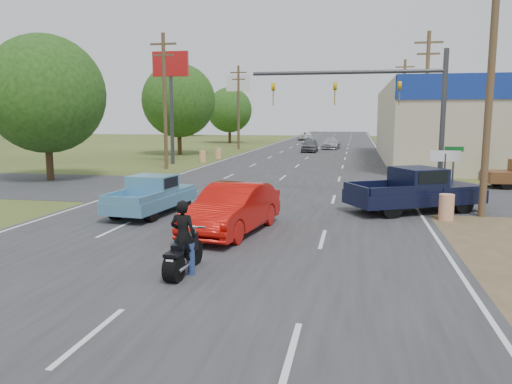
% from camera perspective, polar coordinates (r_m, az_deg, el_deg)
% --- Properties ---
extents(ground, '(200.00, 200.00, 0.00)m').
position_cam_1_polar(ground, '(9.73, -18.41, -15.45)').
color(ground, '#3B4A1D').
rests_on(ground, ground).
extents(main_road, '(15.00, 180.00, 0.02)m').
position_cam_1_polar(main_road, '(48.04, 5.82, 3.88)').
color(main_road, '#2D2D30').
rests_on(main_road, ground).
extents(cross_road, '(120.00, 10.00, 0.02)m').
position_cam_1_polar(cross_road, '(26.36, 1.21, 0.09)').
color(cross_road, '#2D2D30').
rests_on(cross_road, ground).
extents(utility_pole_1, '(2.00, 0.28, 10.00)m').
position_cam_1_polar(utility_pole_1, '(21.30, 25.24, 11.61)').
color(utility_pole_1, '#4C3823').
rests_on(utility_pole_1, ground).
extents(utility_pole_2, '(2.00, 0.28, 10.00)m').
position_cam_1_polar(utility_pole_2, '(39.01, 18.87, 10.20)').
color(utility_pole_2, '#4C3823').
rests_on(utility_pole_2, ground).
extents(utility_pole_3, '(2.00, 0.28, 10.00)m').
position_cam_1_polar(utility_pole_3, '(56.90, 16.50, 9.64)').
color(utility_pole_3, '#4C3823').
rests_on(utility_pole_3, ground).
extents(utility_pole_5, '(2.00, 0.28, 10.00)m').
position_cam_1_polar(utility_pole_5, '(38.36, -10.39, 10.55)').
color(utility_pole_5, '#4C3823').
rests_on(utility_pole_5, ground).
extents(utility_pole_6, '(2.00, 0.28, 10.00)m').
position_cam_1_polar(utility_pole_6, '(61.32, -2.00, 9.88)').
color(utility_pole_6, '#4C3823').
rests_on(utility_pole_6, ground).
extents(tree_0, '(7.14, 7.14, 8.84)m').
position_cam_1_polar(tree_0, '(33.34, -22.93, 10.25)').
color(tree_0, '#422D19').
rests_on(tree_0, ground).
extents(tree_1, '(7.56, 7.56, 9.36)m').
position_cam_1_polar(tree_1, '(52.87, -8.84, 10.28)').
color(tree_1, '#422D19').
rests_on(tree_1, ground).
extents(tree_2, '(6.72, 6.72, 8.32)m').
position_cam_1_polar(tree_2, '(76.03, -3.05, 9.34)').
color(tree_2, '#422D19').
rests_on(tree_2, ground).
extents(tree_4, '(9.24, 9.24, 11.44)m').
position_cam_1_polar(tree_4, '(101.93, -24.84, 9.42)').
color(tree_4, '#422D19').
rests_on(tree_4, ground).
extents(tree_5, '(7.98, 7.98, 9.88)m').
position_cam_1_polar(tree_5, '(105.80, 25.51, 8.81)').
color(tree_5, '#422D19').
rests_on(tree_5, ground).
extents(tree_6, '(8.82, 8.82, 10.92)m').
position_cam_1_polar(tree_6, '(108.36, -7.43, 9.86)').
color(tree_6, '#422D19').
rests_on(tree_6, ground).
extents(barrel_0, '(0.56, 0.56, 1.00)m').
position_cam_1_polar(barrel_0, '(20.25, 20.92, -1.64)').
color(barrel_0, orange).
rests_on(barrel_0, ground).
extents(barrel_1, '(0.56, 0.56, 1.00)m').
position_cam_1_polar(barrel_1, '(28.63, 18.93, 1.29)').
color(barrel_1, orange).
rests_on(barrel_1, ground).
extents(barrel_2, '(0.56, 0.56, 1.00)m').
position_cam_1_polar(barrel_2, '(43.80, -6.11, 4.06)').
color(barrel_2, orange).
rests_on(barrel_2, ground).
extents(barrel_3, '(0.56, 0.56, 1.00)m').
position_cam_1_polar(barrel_3, '(47.54, -4.33, 4.44)').
color(barrel_3, orange).
rests_on(barrel_3, ground).
extents(pole_sign_left_near, '(3.00, 0.35, 9.20)m').
position_cam_1_polar(pole_sign_left_near, '(42.55, -9.72, 12.85)').
color(pole_sign_left_near, '#3F3F44').
rests_on(pole_sign_left_near, ground).
extents(pole_sign_left_far, '(3.00, 0.35, 9.20)m').
position_cam_1_polar(pole_sign_left_far, '(65.51, -2.06, 11.41)').
color(pole_sign_left_far, '#3F3F44').
rests_on(pole_sign_left_far, ground).
extents(lane_sign, '(1.20, 0.08, 2.52)m').
position_cam_1_polar(lane_sign, '(22.06, 20.78, 2.83)').
color(lane_sign, '#3F3F44').
rests_on(lane_sign, ground).
extents(street_name_sign, '(0.80, 0.08, 2.61)m').
position_cam_1_polar(street_name_sign, '(23.67, 21.59, 2.43)').
color(street_name_sign, '#3F3F44').
rests_on(street_name_sign, ground).
extents(signal_mast, '(9.12, 0.40, 7.00)m').
position_cam_1_polar(signal_mast, '(24.72, 14.46, 10.41)').
color(signal_mast, '#3F3F44').
rests_on(signal_mast, ground).
extents(red_convertible, '(2.56, 5.23, 1.65)m').
position_cam_1_polar(red_convertible, '(16.77, -2.70, -1.97)').
color(red_convertible, '#BE0F08').
rests_on(red_convertible, ground).
extents(motorcycle, '(0.66, 2.15, 1.09)m').
position_cam_1_polar(motorcycle, '(12.54, -8.37, -7.28)').
color(motorcycle, black).
rests_on(motorcycle, ground).
extents(rider, '(0.67, 0.46, 1.78)m').
position_cam_1_polar(rider, '(12.48, -8.32, -5.42)').
color(rider, black).
rests_on(rider, ground).
extents(blue_pickup, '(2.34, 4.90, 1.57)m').
position_cam_1_polar(blue_pickup, '(20.61, -11.68, -0.26)').
color(blue_pickup, black).
rests_on(blue_pickup, ground).
extents(navy_pickup, '(5.89, 4.54, 1.84)m').
position_cam_1_polar(navy_pickup, '(21.58, 18.00, 0.26)').
color(navy_pickup, black).
rests_on(navy_pickup, ground).
extents(distant_car_grey, '(1.81, 4.37, 1.48)m').
position_cam_1_polar(distant_car_grey, '(56.57, 6.16, 5.31)').
color(distant_car_grey, '#5A5B5F').
rests_on(distant_car_grey, ground).
extents(distant_car_silver, '(2.35, 4.94, 1.39)m').
position_cam_1_polar(distant_car_silver, '(62.25, 8.59, 5.51)').
color(distant_car_silver, '#AEAEB3').
rests_on(distant_car_silver, ground).
extents(distant_car_white, '(2.97, 5.41, 1.44)m').
position_cam_1_polar(distant_car_white, '(86.07, 5.59, 6.40)').
color(distant_car_white, white).
rests_on(distant_car_white, ground).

